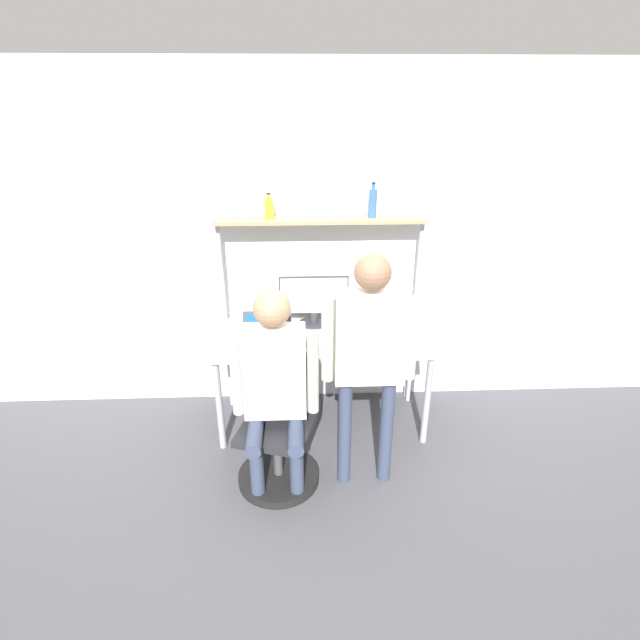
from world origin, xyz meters
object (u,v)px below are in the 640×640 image
at_px(laptop, 267,336).
at_px(person_standing, 369,346).
at_px(bottle_amber, 269,208).
at_px(person_seated, 274,378).
at_px(office_chair, 279,444).
at_px(monitor, 314,299).
at_px(cell_phone, 302,343).
at_px(bottle_blue, 373,203).

height_order(laptop, person_standing, person_standing).
relative_size(person_standing, bottle_amber, 8.76).
height_order(person_seated, person_standing, person_standing).
bearing_deg(office_chair, monitor, 72.93).
relative_size(monitor, laptop, 1.53).
xyz_separation_m(person_seated, person_standing, (0.59, -0.00, 0.21)).
xyz_separation_m(laptop, cell_phone, (0.25, 0.00, -0.06)).
height_order(laptop, cell_phone, laptop).
relative_size(office_chair, bottle_blue, 3.54).
relative_size(monitor, bottle_blue, 2.11).
bearing_deg(bottle_blue, person_seated, -126.91).
bearing_deg(office_chair, laptop, 99.42).
height_order(bottle_blue, bottle_amber, bottle_blue).
xyz_separation_m(bottle_blue, bottle_amber, (-0.76, 0.00, -0.03)).
distance_m(office_chair, person_standing, 0.96).
bearing_deg(person_standing, bottle_blue, 82.56).
xyz_separation_m(office_chair, bottle_blue, (0.70, 0.91, 1.45)).
bearing_deg(bottle_blue, monitor, -174.54).
distance_m(person_seated, bottle_amber, 1.29).
xyz_separation_m(person_standing, bottle_amber, (-0.64, 0.96, 0.66)).
bearing_deg(laptop, monitor, 44.91).
bearing_deg(bottle_amber, cell_phone, -60.48).
height_order(cell_phone, bottle_amber, bottle_amber).
height_order(office_chair, bottle_blue, bottle_blue).
xyz_separation_m(cell_phone, office_chair, (-0.16, -0.52, -0.51)).
bearing_deg(person_seated, laptop, 97.57).
relative_size(cell_phone, office_chair, 0.16).
xyz_separation_m(cell_phone, person_seated, (-0.17, -0.56, 0.04)).
bearing_deg(person_standing, cell_phone, 126.18).
bearing_deg(laptop, person_seated, -82.43).
relative_size(monitor, office_chair, 0.60).
xyz_separation_m(monitor, office_chair, (-0.27, -0.87, -0.71)).
distance_m(monitor, office_chair, 1.15).
bearing_deg(person_seated, cell_phone, 72.79).
relative_size(cell_phone, person_seated, 0.11).
bearing_deg(bottle_amber, office_chair, -86.45).
bearing_deg(monitor, bottle_amber, 172.61).
xyz_separation_m(laptop, bottle_blue, (0.79, 0.39, 0.88)).
bearing_deg(laptop, office_chair, -80.58).
bearing_deg(bottle_blue, cell_phone, -144.31).
bearing_deg(cell_phone, person_seated, -107.21).
height_order(cell_phone, bottle_blue, bottle_blue).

